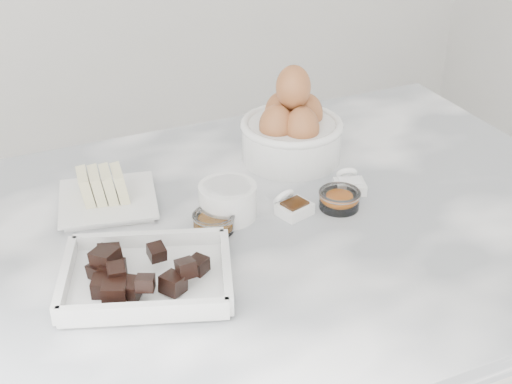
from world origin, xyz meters
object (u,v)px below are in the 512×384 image
(honey_bowl, at_px, (214,221))
(vanilla_spoon, at_px, (292,206))
(zest_bowl, at_px, (339,199))
(salt_spoon, at_px, (349,183))
(sugar_ramekin, at_px, (228,199))
(chocolate_dish, at_px, (146,271))
(butter_plate, at_px, (105,194))
(egg_bowl, at_px, (292,130))

(honey_bowl, distance_m, vanilla_spoon, 0.13)
(zest_bowl, distance_m, salt_spoon, 0.06)
(sugar_ramekin, bearing_deg, honey_bowl, -140.22)
(chocolate_dish, bearing_deg, sugar_ramekin, 35.99)
(sugar_ramekin, xyz_separation_m, zest_bowl, (0.18, -0.05, -0.01))
(butter_plate, distance_m, honey_bowl, 0.20)
(butter_plate, relative_size, zest_bowl, 2.65)
(honey_bowl, height_order, zest_bowl, same)
(chocolate_dish, bearing_deg, butter_plate, 89.84)
(egg_bowl, distance_m, zest_bowl, 0.19)
(chocolate_dish, relative_size, sugar_ramekin, 3.00)
(honey_bowl, bearing_deg, zest_bowl, -5.75)
(butter_plate, bearing_deg, sugar_ramekin, -33.01)
(chocolate_dish, relative_size, zest_bowl, 3.97)
(egg_bowl, relative_size, vanilla_spoon, 2.58)
(honey_bowl, bearing_deg, chocolate_dish, -145.07)
(butter_plate, xyz_separation_m, sugar_ramekin, (0.17, -0.11, 0.01))
(chocolate_dish, relative_size, butter_plate, 1.50)
(sugar_ramekin, relative_size, honey_bowl, 1.37)
(honey_bowl, distance_m, zest_bowl, 0.21)
(honey_bowl, xyz_separation_m, salt_spoon, (0.26, 0.02, -0.00))
(sugar_ramekin, bearing_deg, egg_bowl, 37.04)
(butter_plate, xyz_separation_m, zest_bowl, (0.35, -0.16, -0.01))
(egg_bowl, relative_size, salt_spoon, 2.62)
(chocolate_dish, relative_size, salt_spoon, 3.86)
(egg_bowl, xyz_separation_m, salt_spoon, (0.04, -0.15, -0.05))
(egg_bowl, bearing_deg, butter_plate, -175.76)
(butter_plate, height_order, sugar_ramekin, butter_plate)
(egg_bowl, xyz_separation_m, honey_bowl, (-0.22, -0.17, -0.04))
(egg_bowl, xyz_separation_m, zest_bowl, (-0.01, -0.19, -0.04))
(chocolate_dish, bearing_deg, zest_bowl, 11.96)
(chocolate_dish, height_order, egg_bowl, egg_bowl)
(chocolate_dish, bearing_deg, honey_bowl, 34.93)
(zest_bowl, bearing_deg, egg_bowl, 88.15)
(egg_bowl, height_order, honey_bowl, egg_bowl)
(egg_bowl, height_order, salt_spoon, egg_bowl)
(chocolate_dish, distance_m, vanilla_spoon, 0.29)
(honey_bowl, xyz_separation_m, vanilla_spoon, (0.13, -0.00, -0.00))
(egg_bowl, bearing_deg, vanilla_spoon, -116.19)
(egg_bowl, distance_m, salt_spoon, 0.16)
(sugar_ramekin, relative_size, vanilla_spoon, 1.27)
(sugar_ramekin, relative_size, zest_bowl, 1.32)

